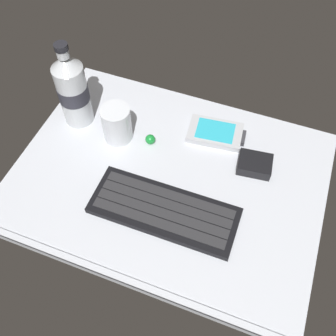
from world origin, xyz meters
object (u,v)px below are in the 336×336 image
at_px(juice_cup, 117,125).
at_px(charger_block, 255,164).
at_px(trackball_mouse, 150,139).
at_px(handheld_device, 216,133).
at_px(keyboard, 164,210).
at_px(water_bottle, 73,90).

relative_size(juice_cup, charger_block, 1.21).
xyz_separation_m(juice_cup, trackball_mouse, (0.07, 0.01, -0.03)).
distance_m(handheld_device, trackball_mouse, 0.15).
xyz_separation_m(charger_block, trackball_mouse, (-0.23, -0.01, -0.00)).
relative_size(keyboard, charger_block, 4.15).
bearing_deg(handheld_device, juice_cup, -158.14).
bearing_deg(juice_cup, keyboard, -41.06).
bearing_deg(keyboard, charger_block, 50.27).
height_order(handheld_device, trackball_mouse, trackball_mouse).
distance_m(keyboard, handheld_device, 0.23).
bearing_deg(water_bottle, juice_cup, -9.50).
bearing_deg(handheld_device, keyboard, -99.31).
height_order(juice_cup, water_bottle, water_bottle).
height_order(keyboard, trackball_mouse, trackball_mouse).
bearing_deg(charger_block, juice_cup, -175.59).
relative_size(handheld_device, water_bottle, 0.64).
distance_m(juice_cup, trackball_mouse, 0.08).
height_order(juice_cup, charger_block, juice_cup).
relative_size(juice_cup, trackball_mouse, 3.86).
distance_m(keyboard, trackball_mouse, 0.18).
distance_m(handheld_device, juice_cup, 0.22).
xyz_separation_m(keyboard, water_bottle, (-0.27, 0.16, 0.08)).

